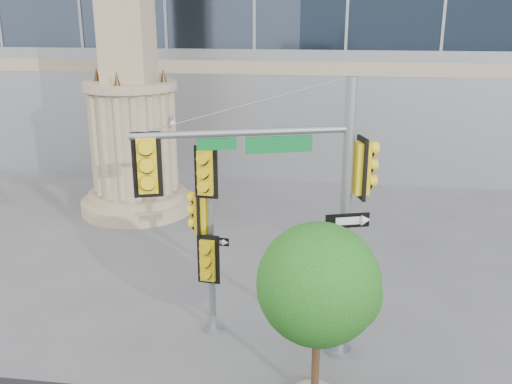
# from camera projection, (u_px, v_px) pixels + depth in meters

# --- Properties ---
(ground) EXTENTS (120.00, 120.00, 0.00)m
(ground) POSITION_uv_depth(u_px,v_px,m) (254.00, 345.00, 13.60)
(ground) COLOR #545456
(ground) RESTS_ON ground
(monument) EXTENTS (4.40, 4.40, 16.60)m
(monument) POSITION_uv_depth(u_px,v_px,m) (129.00, 70.00, 21.21)
(monument) COLOR tan
(monument) RESTS_ON ground
(main_signal_pole) EXTENTS (4.78, 1.90, 6.36)m
(main_signal_pole) POSITION_uv_depth(u_px,v_px,m) (294.00, 195.00, 11.94)
(main_signal_pole) COLOR slate
(main_signal_pole) RESTS_ON ground
(secondary_signal_pole) EXTENTS (0.84, 0.67, 4.85)m
(secondary_signal_pole) POSITION_uv_depth(u_px,v_px,m) (207.00, 225.00, 13.28)
(secondary_signal_pole) COLOR slate
(secondary_signal_pole) RESTS_ON ground
(street_tree) EXTENTS (2.46, 2.40, 3.83)m
(street_tree) POSITION_uv_depth(u_px,v_px,m) (321.00, 289.00, 10.95)
(street_tree) COLOR tan
(street_tree) RESTS_ON ground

